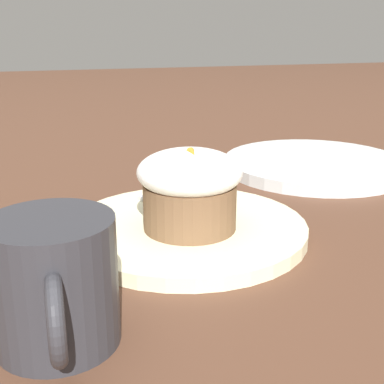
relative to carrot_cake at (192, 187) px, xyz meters
The scene contains 6 objects.
ground_plane 0.06m from the carrot_cake, behind, with size 4.00×4.00×0.00m, color #513323.
dessert_plate 0.05m from the carrot_cake, behind, with size 0.26×0.26×0.01m.
carrot_cake is the anchor object (origin of this frame).
spoon 0.05m from the carrot_cake, behind, with size 0.12×0.07×0.01m.
coffee_cup 0.21m from the carrot_cake, 42.55° to the right, with size 0.13×0.09×0.10m.
side_plate 0.34m from the carrot_cake, 130.26° to the left, with size 0.28×0.28×0.02m.
Camera 1 is at (0.52, -0.14, 0.23)m, focal length 50.00 mm.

